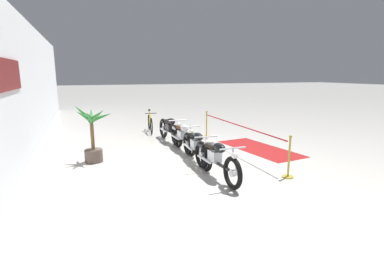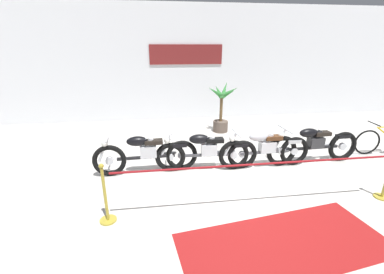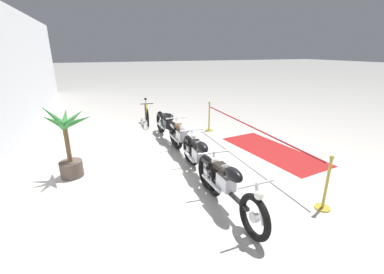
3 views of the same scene
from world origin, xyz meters
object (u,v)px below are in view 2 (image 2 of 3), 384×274
Objects in this scene: motorcycle_black_0 at (146,154)px; motorcycle_silver_2 at (264,149)px; potted_palm_left_of_row at (222,109)px; stanchion_far_left at (194,180)px; floor_banner at (285,244)px; motorcycle_black_3 at (313,145)px; motorcycle_black_1 at (206,151)px.

motorcycle_silver_2 is (2.77, -0.08, -0.00)m from motorcycle_black_0.
motorcycle_black_0 is 1.39× the size of potted_palm_left_of_row.
floor_banner is at bearing -36.63° from stanchion_far_left.
motorcycle_silver_2 is 2.63m from floor_banner.
motorcycle_black_3 is 3.58m from stanchion_far_left.
potted_palm_left_of_row is 5.36m from floor_banner.
stanchion_far_left reaches higher than motorcycle_black_0.
motorcycle_black_3 is at bearing 44.56° from floor_banner.
motorcycle_silver_2 is 0.71× the size of floor_banner.
potted_palm_left_of_row is (-1.62, 2.73, 0.31)m from motorcycle_black_3.
motorcycle_black_1 is at bearing -1.02° from motorcycle_black_0.
floor_banner is at bearing -93.57° from potted_palm_left_of_row.
floor_banner is (2.09, -2.58, -0.47)m from motorcycle_black_0.
potted_palm_left_of_row is (1.03, 2.73, 0.33)m from motorcycle_black_1.
motorcycle_black_0 is at bearing 179.67° from motorcycle_black_3.
potted_palm_left_of_row reaches higher than stanchion_far_left.
motorcycle_black_1 is at bearing 97.28° from floor_banner.
motorcycle_black_0 is 1.88m from stanchion_far_left.
motorcycle_black_1 is 0.99× the size of motorcycle_black_3.
potted_palm_left_of_row is 4.65m from stanchion_far_left.
floor_banner is (1.23, -0.91, -0.65)m from stanchion_far_left.
stanchion_far_left is (-3.18, -1.64, 0.17)m from motorcycle_black_3.
potted_palm_left_of_row reaches higher than motorcycle_black_0.
potted_palm_left_of_row is 0.54× the size of floor_banner.
motorcycle_black_1 is at bearing -179.98° from motorcycle_black_3.
motorcycle_black_0 is 1.05× the size of motorcycle_silver_2.
motorcycle_black_3 is 1.43× the size of potted_palm_left_of_row.
potted_palm_left_of_row is at bearing 78.34° from floor_banner.
motorcycle_black_0 is 0.98× the size of motorcycle_black_1.
motorcycle_silver_2 is at bearing -2.27° from motorcycle_black_1.
motorcycle_black_3 is 0.47× the size of stanchion_far_left.
motorcycle_black_1 reaches higher than floor_banner.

